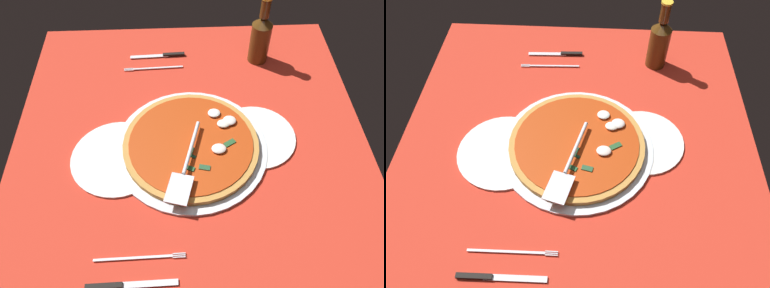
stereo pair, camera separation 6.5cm
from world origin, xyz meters
TOP-DOWN VIEW (x-y plane):
  - ground_plane at (0.00, 0.00)cm, footprint 101.03×101.03cm
  - checker_pattern at (-0.00, -0.00)cm, footprint 101.03×101.03cm
  - pizza_pan at (-0.32, 5.78)cm, footprint 42.71×42.71cm
  - dinner_plate_left at (-18.70, 2.67)cm, footprint 22.81×22.81cm
  - dinner_plate_right at (20.33, 8.39)cm, footprint 25.40×25.40cm
  - pizza at (-0.52, 5.68)cm, footprint 37.65×37.65cm
  - pizza_server at (1.72, 14.60)cm, footprint 10.24×26.14cm
  - place_setting_near at (9.53, -31.32)cm, footprint 20.80×14.56cm
  - place_setting_far at (14.75, 40.11)cm, footprint 22.17×13.61cm
  - beer_bottle at (-24.30, -31.50)cm, footprint 6.61×6.61cm

SIDE VIEW (x-z plane):
  - ground_plane at x=0.00cm, z-range -0.80..0.00cm
  - checker_pattern at x=0.00cm, z-range 0.00..0.10cm
  - place_setting_near at x=9.53cm, z-range -0.25..1.15cm
  - place_setting_far at x=14.75cm, z-range -0.24..1.16cm
  - dinner_plate_left at x=-18.70cm, z-range 0.10..1.10cm
  - dinner_plate_right at x=20.33cm, z-range 0.10..1.10cm
  - pizza_pan at x=-0.32cm, z-range 0.10..1.29cm
  - pizza at x=-0.52cm, z-range 0.68..3.83cm
  - pizza_server at x=1.72cm, z-range 4.28..5.28cm
  - beer_bottle at x=-24.30cm, z-range -2.34..21.24cm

